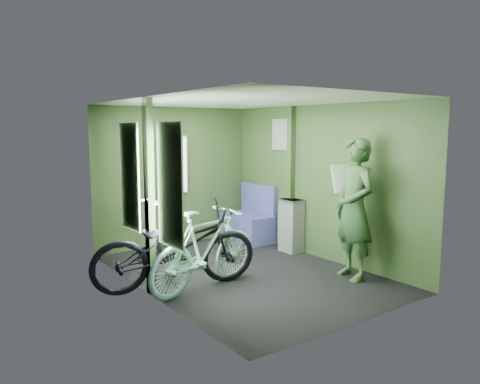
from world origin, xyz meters
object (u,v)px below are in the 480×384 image
object	(u,v)px
passenger	(354,209)
bicycle_mint	(206,290)
bench_seat	(249,224)
bicycle_black	(177,290)
waste_box	(291,226)

from	to	relation	value
passenger	bicycle_mint	bearing A→B (deg)	-96.07
bicycle_mint	bench_seat	world-z (taller)	bench_seat
bicycle_black	waste_box	size ratio (longest dim) A/B	2.41
waste_box	bench_seat	size ratio (longest dim) A/B	0.85
bicycle_black	waste_box	distance (m)	2.42
bicycle_black	bicycle_mint	world-z (taller)	bicycle_black
bicycle_black	bench_seat	size ratio (longest dim) A/B	2.06
bicycle_black	bicycle_mint	xyz separation A→B (m)	(0.28, -0.21, 0.00)
bicycle_black	bicycle_mint	size ratio (longest dim) A/B	1.20
passenger	waste_box	bearing A→B (deg)	-173.42
bicycle_mint	waste_box	xyz separation A→B (m)	(2.04, 0.75, 0.42)
waste_box	bench_seat	distance (m)	0.99
waste_box	passenger	bearing A→B (deg)	-99.03
bicycle_black	waste_box	xyz separation A→B (m)	(2.32, 0.54, 0.42)
waste_box	bench_seat	xyz separation A→B (m)	(-0.11, 0.98, -0.13)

